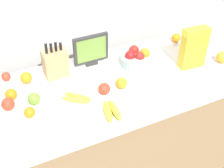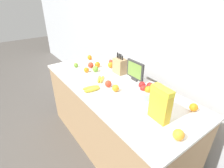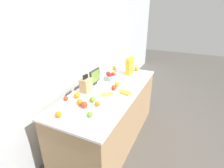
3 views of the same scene
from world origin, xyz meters
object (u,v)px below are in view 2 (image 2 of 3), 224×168
(apple_by_knife_block, at_px, (95,69))
(fruit_bowl, at_px, (145,91))
(banana_bunch_right, at_px, (100,79))
(apple_rear, at_px, (76,65))
(orange_front_center, at_px, (86,70))
(orange_mid_left, at_px, (90,57))
(apple_near_bananas, at_px, (111,62))
(orange_back_center, at_px, (98,64))
(knife_block, at_px, (120,66))
(orange_by_cereal, at_px, (179,135))
(orange_front_left, at_px, (116,88))
(banana_bunch_left, at_px, (92,89))
(orange_near_bowl, at_px, (194,107))
(cereal_box, at_px, (160,103))
(small_monitor, at_px, (135,70))
(orange_mid_right, at_px, (111,65))
(apple_front, at_px, (108,84))
(apple_leftmost, at_px, (91,65))

(apple_by_knife_block, bearing_deg, fruit_bowl, 8.02)
(banana_bunch_right, height_order, apple_rear, apple_rear)
(orange_front_center, height_order, orange_mid_left, orange_mid_left)
(apple_near_bananas, height_order, orange_back_center, orange_back_center)
(knife_block, relative_size, orange_by_cereal, 3.49)
(orange_back_center, xyz_separation_m, orange_front_left, (0.70, -0.20, 0.00))
(banana_bunch_left, height_order, orange_near_bowl, orange_near_bowl)
(fruit_bowl, height_order, apple_rear, fruit_bowl)
(knife_block, xyz_separation_m, apple_near_bananas, (-0.34, 0.10, -0.07))
(orange_front_center, bearing_deg, orange_by_cereal, -1.20)
(orange_mid_left, bearing_deg, cereal_box, -8.62)
(orange_near_bowl, bearing_deg, cereal_box, -107.47)
(orange_front_left, bearing_deg, fruit_bowl, 40.73)
(small_monitor, xyz_separation_m, orange_front_left, (0.07, -0.35, -0.09))
(apple_near_bananas, bearing_deg, orange_near_bowl, -2.60)
(orange_by_cereal, relative_size, orange_near_bowl, 1.12)
(fruit_bowl, xyz_separation_m, apple_near_bananas, (-0.94, 0.22, -0.02))
(banana_bunch_left, distance_m, orange_mid_right, 0.67)
(orange_by_cereal, relative_size, orange_mid_right, 1.05)
(cereal_box, height_order, apple_near_bananas, cereal_box)
(knife_block, xyz_separation_m, apple_front, (0.22, -0.34, -0.06))
(orange_mid_right, bearing_deg, apple_rear, -127.77)
(cereal_box, relative_size, apple_rear, 4.63)
(apple_rear, bearing_deg, apple_leftmost, 50.26)
(cereal_box, xyz_separation_m, orange_back_center, (-1.29, 0.19, -0.13))
(apple_leftmost, distance_m, orange_mid_right, 0.28)
(apple_rear, relative_size, orange_mid_right, 0.81)
(knife_block, height_order, orange_front_center, knife_block)
(banana_bunch_right, bearing_deg, apple_leftmost, 166.04)
(apple_rear, relative_size, orange_front_left, 0.86)
(orange_front_center, bearing_deg, orange_front_left, 1.39)
(fruit_bowl, relative_size, banana_bunch_left, 1.23)
(banana_bunch_left, bearing_deg, orange_near_bowl, 32.99)
(orange_near_bowl, bearing_deg, apple_front, -155.99)
(apple_rear, bearing_deg, apple_front, 3.65)
(cereal_box, bearing_deg, orange_front_center, -174.21)
(small_monitor, height_order, apple_leftmost, small_monitor)
(apple_front, bearing_deg, orange_mid_right, 141.58)
(banana_bunch_right, bearing_deg, banana_bunch_left, -55.04)
(orange_back_center, distance_m, orange_front_center, 0.23)
(cereal_box, bearing_deg, apple_rear, -172.92)
(orange_front_center, relative_size, orange_mid_left, 0.92)
(apple_front, distance_m, orange_back_center, 0.61)
(orange_by_cereal, bearing_deg, cereal_box, 166.10)
(orange_back_center, xyz_separation_m, orange_by_cereal, (1.54, -0.25, 0.00))
(apple_by_knife_block, relative_size, apple_leftmost, 0.99)
(fruit_bowl, distance_m, orange_front_center, 0.91)
(orange_near_bowl, xyz_separation_m, orange_front_left, (-0.70, -0.37, 0.00))
(cereal_box, distance_m, orange_back_center, 1.31)
(apple_near_bananas, distance_m, apple_leftmost, 0.32)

